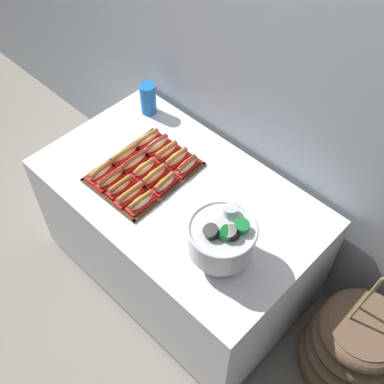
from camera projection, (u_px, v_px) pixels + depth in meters
The scene contains 22 objects.
ground_plane at pixel (181, 269), 3.07m from camera, with size 10.00×10.00×0.00m, color gray.
back_wall at pixel (253, 59), 2.31m from camera, with size 6.00×0.10×2.60m, color #9EA8B2.
buffet_table at pixel (179, 231), 2.76m from camera, with size 1.49×0.88×0.77m.
floor_vase at pixel (353, 347), 2.49m from camera, with size 0.52×0.52×1.00m.
serving_tray at pixel (144, 172), 2.55m from camera, with size 0.42×0.54×0.01m.
hot_dog_0 at pixel (101, 171), 2.51m from camera, with size 0.08×0.17×0.06m.
hot_dog_1 at pixel (110, 179), 2.48m from camera, with size 0.06×0.17×0.06m.
hot_dog_2 at pixel (120, 186), 2.45m from camera, with size 0.06×0.16×0.06m.
hot_dog_3 at pixel (130, 194), 2.41m from camera, with size 0.06×0.18×0.06m.
hot_dog_4 at pixel (141, 202), 2.38m from camera, with size 0.07×0.16×0.06m.
hot_dog_5 at pixel (124, 154), 2.59m from camera, with size 0.06×0.18×0.06m.
hot_dog_6 at pixel (134, 161), 2.56m from camera, with size 0.06×0.18×0.06m.
hot_dog_7 at pixel (144, 169), 2.52m from camera, with size 0.07×0.16×0.06m.
hot_dog_8 at pixel (154, 176), 2.49m from camera, with size 0.07×0.18×0.06m.
hot_dog_9 at pixel (164, 183), 2.46m from camera, with size 0.08×0.16×0.06m.
hot_dog_10 at pixel (147, 139), 2.67m from camera, with size 0.07×0.18×0.06m.
hot_dog_11 at pixel (156, 145), 2.63m from camera, with size 0.07×0.18×0.06m.
hot_dog_12 at pixel (166, 151), 2.60m from camera, with size 0.06×0.16×0.06m.
hot_dog_13 at pixel (176, 158), 2.57m from camera, with size 0.07×0.17×0.06m.
hot_dog_14 at pixel (187, 166), 2.54m from camera, with size 0.07×0.16×0.06m.
punch_bowl at pixel (223, 238), 2.09m from camera, with size 0.30×0.30×0.28m.
cup_stack at pixel (148, 99), 2.79m from camera, with size 0.09×0.09×0.19m.
Camera 1 is at (1.16, -1.09, 2.67)m, focal length 45.51 mm.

